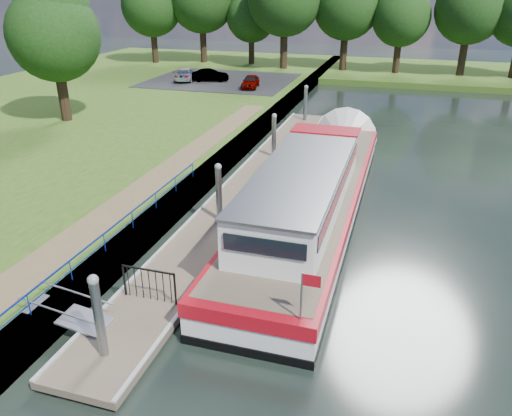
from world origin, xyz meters
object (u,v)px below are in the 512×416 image
(pontoon, at_px, (251,187))
(car_a, at_px, (250,81))
(car_b, at_px, (210,75))
(car_c, at_px, (186,74))
(barge, at_px, (315,190))

(pontoon, bearing_deg, car_a, 107.51)
(car_a, bearing_deg, car_b, 149.05)
(pontoon, relative_size, car_c, 7.21)
(car_b, relative_size, car_c, 0.86)
(pontoon, xyz_separation_m, car_c, (-14.18, 23.70, 1.25))
(barge, distance_m, car_b, 29.82)
(barge, relative_size, car_b, 5.91)
(barge, xyz_separation_m, car_a, (-10.51, 23.55, 0.33))
(pontoon, xyz_separation_m, barge, (3.60, -1.63, 0.90))
(barge, xyz_separation_m, car_c, (-17.78, 25.34, 0.35))
(pontoon, distance_m, car_c, 27.65)
(car_b, bearing_deg, barge, -165.75)
(car_a, height_order, car_b, car_b)
(car_c, bearing_deg, car_a, 156.21)
(car_a, distance_m, car_b, 5.21)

